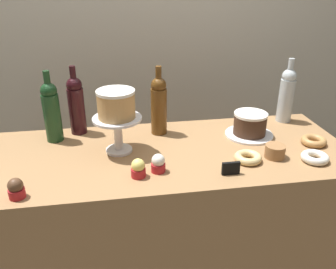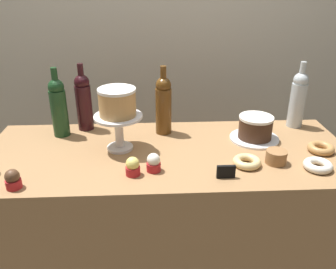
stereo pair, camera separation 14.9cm
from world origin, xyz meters
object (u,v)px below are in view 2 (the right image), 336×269
(wine_bottle_amber, at_px, (163,104))
(wine_bottle_dark_red, at_px, (84,101))
(chocolate_round_cake, at_px, (255,127))
(cupcake_vanilla, at_px, (154,163))
(cake_stand_pedestal, at_px, (119,127))
(white_layer_cake, at_px, (117,102))
(cupcake_lemon, at_px, (133,167))
(price_sign_chalkboard, at_px, (226,172))
(wine_bottle_clear, at_px, (298,99))
(cupcake_chocolate, at_px, (13,179))
(wine_bottle_green, at_px, (59,106))
(donut_maple, at_px, (321,148))
(donut_sugar, at_px, (318,165))
(cookie_stack, at_px, (276,157))
(donut_glazed, at_px, (247,162))

(wine_bottle_amber, relative_size, wine_bottle_dark_red, 1.00)
(chocolate_round_cake, distance_m, cupcake_vanilla, 0.54)
(chocolate_round_cake, bearing_deg, wine_bottle_amber, 166.50)
(cake_stand_pedestal, distance_m, white_layer_cake, 0.11)
(cupcake_lemon, distance_m, price_sign_chalkboard, 0.35)
(cake_stand_pedestal, bearing_deg, wine_bottle_amber, 39.70)
(wine_bottle_clear, xyz_separation_m, cupcake_chocolate, (-1.22, -0.50, -0.11))
(cake_stand_pedestal, relative_size, wine_bottle_green, 0.63)
(wine_bottle_dark_red, bearing_deg, chocolate_round_cake, -11.74)
(donut_maple, bearing_deg, price_sign_chalkboard, -157.13)
(white_layer_cake, distance_m, price_sign_chalkboard, 0.53)
(donut_sugar, xyz_separation_m, cookie_stack, (-0.15, 0.06, 0.01))
(white_layer_cake, bearing_deg, cupcake_chocolate, -140.83)
(cupcake_chocolate, distance_m, cookie_stack, 1.01)
(wine_bottle_dark_red, height_order, cookie_stack, wine_bottle_dark_red)
(white_layer_cake, bearing_deg, chocolate_round_cake, 5.95)
(chocolate_round_cake, distance_m, wine_bottle_amber, 0.44)
(cake_stand_pedestal, height_order, wine_bottle_clear, wine_bottle_clear)
(wine_bottle_dark_red, distance_m, donut_maple, 1.10)
(cupcake_vanilla, bearing_deg, price_sign_chalkboard, -13.71)
(white_layer_cake, distance_m, donut_sugar, 0.84)
(cupcake_chocolate, relative_size, donut_sugar, 0.66)
(donut_sugar, bearing_deg, price_sign_chalkboard, -172.95)
(wine_bottle_amber, xyz_separation_m, donut_sugar, (0.59, -0.38, -0.13))
(wine_bottle_dark_red, height_order, donut_maple, wine_bottle_dark_red)
(cupcake_vanilla, height_order, price_sign_chalkboard, cupcake_vanilla)
(white_layer_cake, relative_size, cookie_stack, 1.87)
(wine_bottle_clear, relative_size, donut_glazed, 2.91)
(cake_stand_pedestal, relative_size, wine_bottle_clear, 0.63)
(chocolate_round_cake, relative_size, donut_glazed, 1.38)
(donut_glazed, bearing_deg, cupcake_chocolate, -172.33)
(wine_bottle_green, relative_size, price_sign_chalkboard, 4.65)
(chocolate_round_cake, height_order, cupcake_vanilla, chocolate_round_cake)
(cake_stand_pedestal, xyz_separation_m, cupcake_lemon, (0.07, -0.22, -0.07))
(donut_sugar, bearing_deg, cupcake_lemon, -179.52)
(white_layer_cake, xyz_separation_m, price_sign_chalkboard, (0.42, -0.26, -0.19))
(wine_bottle_dark_red, relative_size, cupcake_vanilla, 4.38)
(cupcake_chocolate, bearing_deg, wine_bottle_clear, 22.49)
(cupcake_lemon, bearing_deg, cookie_stack, 6.23)
(wine_bottle_green, relative_size, cookie_stack, 3.87)
(wine_bottle_clear, xyz_separation_m, donut_maple, (0.01, -0.28, -0.13))
(cupcake_chocolate, bearing_deg, donut_maple, 10.19)
(wine_bottle_dark_red, distance_m, cookie_stack, 0.92)
(donut_sugar, bearing_deg, cupcake_vanilla, 178.25)
(cupcake_chocolate, relative_size, price_sign_chalkboard, 1.06)
(chocolate_round_cake, relative_size, donut_sugar, 1.38)
(cupcake_lemon, xyz_separation_m, donut_sugar, (0.72, 0.01, -0.02))
(wine_bottle_clear, height_order, donut_maple, wine_bottle_clear)
(cake_stand_pedestal, relative_size, price_sign_chalkboard, 2.95)
(wine_bottle_clear, relative_size, wine_bottle_dark_red, 1.00)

